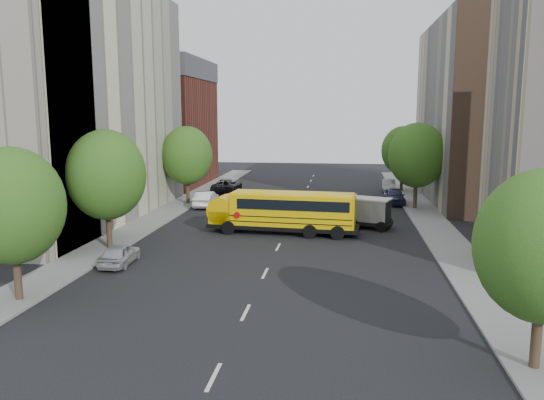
% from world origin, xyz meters
% --- Properties ---
extents(ground, '(120.00, 120.00, 0.00)m').
position_xyz_m(ground, '(0.00, 0.00, 0.00)').
color(ground, black).
rests_on(ground, ground).
extents(sidewalk_left, '(3.00, 80.00, 0.12)m').
position_xyz_m(sidewalk_left, '(-11.50, 5.00, 0.06)').
color(sidewalk_left, slate).
rests_on(sidewalk_left, ground).
extents(sidewalk_right, '(3.00, 80.00, 0.12)m').
position_xyz_m(sidewalk_right, '(11.50, 5.00, 0.06)').
color(sidewalk_right, slate).
rests_on(sidewalk_right, ground).
extents(lane_markings, '(0.15, 64.00, 0.01)m').
position_xyz_m(lane_markings, '(0.00, 10.00, 0.01)').
color(lane_markings, silver).
rests_on(lane_markings, ground).
extents(building_left_cream, '(10.00, 26.00, 20.00)m').
position_xyz_m(building_left_cream, '(-18.00, 6.00, 10.00)').
color(building_left_cream, beige).
rests_on(building_left_cream, ground).
extents(building_left_redbrick, '(10.00, 15.00, 13.00)m').
position_xyz_m(building_left_redbrick, '(-18.00, 28.00, 6.50)').
color(building_left_redbrick, maroon).
rests_on(building_left_redbrick, ground).
extents(building_right_far, '(10.00, 22.00, 18.00)m').
position_xyz_m(building_right_far, '(18.00, 20.00, 9.00)').
color(building_right_far, beige).
rests_on(building_right_far, ground).
extents(building_right_sidewall, '(10.10, 0.30, 18.00)m').
position_xyz_m(building_right_sidewall, '(18.00, 9.00, 9.00)').
color(building_right_sidewall, brown).
rests_on(building_right_sidewall, ground).
extents(street_tree_0, '(4.80, 4.80, 7.41)m').
position_xyz_m(street_tree_0, '(-11.00, -14.00, 4.64)').
color(street_tree_0, '#38281C').
rests_on(street_tree_0, ground).
extents(street_tree_1, '(5.12, 5.12, 7.90)m').
position_xyz_m(street_tree_1, '(-11.00, -4.00, 4.95)').
color(street_tree_1, '#38281C').
rests_on(street_tree_1, ground).
extents(street_tree_2, '(4.99, 4.99, 7.71)m').
position_xyz_m(street_tree_2, '(-11.00, 14.00, 4.83)').
color(street_tree_2, '#38281C').
rests_on(street_tree_2, ground).
extents(street_tree_3, '(4.61, 4.61, 7.11)m').
position_xyz_m(street_tree_3, '(11.00, -18.00, 4.45)').
color(street_tree_3, '#38281C').
rests_on(street_tree_3, ground).
extents(street_tree_4, '(5.25, 5.25, 8.10)m').
position_xyz_m(street_tree_4, '(11.00, 14.00, 5.08)').
color(street_tree_4, '#38281C').
rests_on(street_tree_4, ground).
extents(street_tree_5, '(4.86, 4.86, 7.51)m').
position_xyz_m(street_tree_5, '(11.00, 26.00, 4.70)').
color(street_tree_5, '#38281C').
rests_on(street_tree_5, ground).
extents(school_bus, '(11.44, 3.52, 3.18)m').
position_xyz_m(school_bus, '(-0.24, 2.24, 1.77)').
color(school_bus, black).
rests_on(school_bus, ground).
extents(safari_truck, '(5.92, 3.71, 2.40)m').
position_xyz_m(safari_truck, '(5.32, 5.31, 1.27)').
color(safari_truck, black).
rests_on(safari_truck, ground).
extents(parked_car_0, '(1.75, 3.91, 1.31)m').
position_xyz_m(parked_car_0, '(-8.80, -7.45, 0.65)').
color(parked_car_0, '#A9AAB0').
rests_on(parked_car_0, ground).
extents(parked_car_1, '(1.76, 4.67, 1.52)m').
position_xyz_m(parked_car_1, '(-8.80, 12.64, 0.76)').
color(parked_car_1, white).
rests_on(parked_car_1, ground).
extents(parked_car_2, '(2.72, 5.73, 1.58)m').
position_xyz_m(parked_car_2, '(-8.80, 21.94, 0.79)').
color(parked_car_2, black).
rests_on(parked_car_2, ground).
extents(parked_car_4, '(1.99, 4.67, 1.57)m').
position_xyz_m(parked_car_4, '(9.35, 16.77, 0.79)').
color(parked_car_4, '#2E2F51').
rests_on(parked_car_4, ground).
extents(parked_car_5, '(1.77, 4.33, 1.39)m').
position_xyz_m(parked_car_5, '(9.51, 25.54, 0.70)').
color(parked_car_5, '#969591').
rests_on(parked_car_5, ground).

